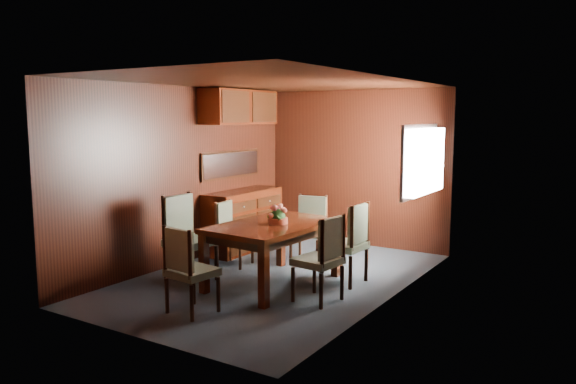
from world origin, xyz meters
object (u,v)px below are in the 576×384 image
Objects in this scene: dining_table at (273,232)px; chair_head at (187,266)px; flower_centerpiece at (278,214)px; chair_right_near at (323,254)px; chair_left_near at (186,233)px; sideboard at (243,220)px.

dining_table is 1.80× the size of chair_head.
dining_table is at bearing -176.23° from flower_centerpiece.
chair_head is (-0.98, -1.07, -0.02)m from chair_right_near.
chair_left_near is 1.17m from flower_centerpiece.
sideboard is 2.82m from chair_head.
sideboard is 1.84m from dining_table.
sideboard is 2.64m from chair_right_near.
chair_right_near is 0.86m from flower_centerpiece.
dining_table is 0.86m from chair_right_near.
chair_right_near is (1.80, 0.18, -0.06)m from chair_left_near.
flower_centerpiece is at bearing 7.53° from dining_table.
chair_head reaches higher than sideboard.
chair_left_near is at bearing 139.63° from chair_head.
dining_table is 1.08m from chair_left_near.
sideboard is 1.92m from flower_centerpiece.
chair_head is at bearing -93.30° from dining_table.
dining_table is (1.36, -1.23, 0.19)m from sideboard.
chair_head is at bearing 43.90° from chair_left_near.
chair_head is (-0.16, -1.32, -0.13)m from dining_table.
dining_table is at bearing -42.07° from sideboard.
sideboard is 1.72m from chair_left_near.
chair_right_near reaches higher than sideboard.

